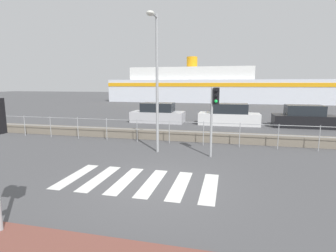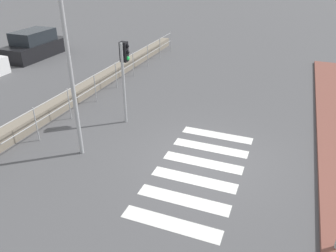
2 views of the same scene
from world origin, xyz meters
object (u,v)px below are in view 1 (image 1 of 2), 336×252
Objects in this scene: parked_car_white at (229,116)px; ferry_boat at (212,87)px; traffic_light_far at (214,107)px; parked_car_black at (304,118)px; streetlamp at (156,69)px; parked_car_silver at (158,114)px.

ferry_boat is at bearing 96.77° from parked_car_white.
traffic_light_far reaches higher than parked_car_black.
traffic_light_far is at bearing -1.69° from streetlamp.
ferry_boat is 7.97× the size of parked_car_white.
ferry_boat reaches higher than parked_car_white.
traffic_light_far is at bearing -122.12° from parked_car_black.
parked_car_white is (2.97, -25.02, -1.74)m from ferry_boat.
streetlamp is 1.34× the size of parked_car_white.
traffic_light_far is 0.65× the size of parked_car_white.
traffic_light_far is at bearing -93.75° from parked_car_white.
traffic_light_far is 10.99m from parked_car_black.
ferry_boat reaches higher than parked_car_black.
parked_car_white is at bearing -83.23° from ferry_boat.
parked_car_silver is at bearing 180.00° from parked_car_black.
parked_car_black is (5.79, 9.22, -1.48)m from traffic_light_far.
parked_car_white is at bearing 86.25° from traffic_light_far.
ferry_boat is at bearing 108.05° from parked_car_black.
streetlamp is 12.73m from parked_car_black.
streetlamp is at bearing -75.10° from parked_car_silver.
parked_car_white is 1.09× the size of parked_car_black.
streetlamp reaches higher than traffic_light_far.
parked_car_silver is 10.75m from parked_car_black.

